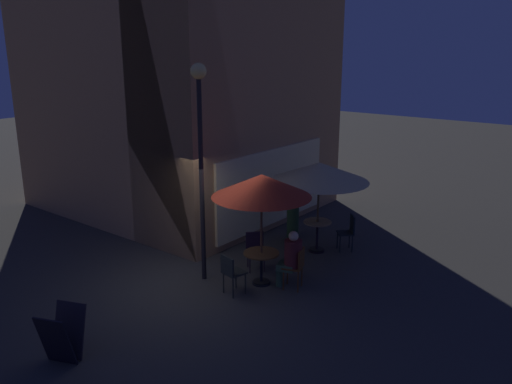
# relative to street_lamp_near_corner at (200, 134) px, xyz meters

# --- Properties ---
(ground_plane) EXTENTS (60.00, 60.00, 0.00)m
(ground_plane) POSITION_rel_street_lamp_near_corner_xyz_m (-0.37, -0.07, -3.24)
(ground_plane) COLOR #36342F
(cafe_building) EXTENTS (6.69, 7.94, 9.17)m
(cafe_building) POSITION_rel_street_lamp_near_corner_xyz_m (2.68, 3.38, 1.34)
(cafe_building) COLOR tan
(cafe_building) RESTS_ON ground
(street_lamp_near_corner) EXTENTS (0.33, 0.33, 4.67)m
(street_lamp_near_corner) POSITION_rel_street_lamp_near_corner_xyz_m (0.00, 0.00, 0.00)
(street_lamp_near_corner) COLOR black
(street_lamp_near_corner) RESTS_ON ground
(menu_sandwich_board) EXTENTS (0.80, 0.75, 0.90)m
(menu_sandwich_board) POSITION_rel_street_lamp_near_corner_xyz_m (-3.71, -0.39, -2.77)
(menu_sandwich_board) COLOR black
(menu_sandwich_board) RESTS_ON ground
(cafe_table_0) EXTENTS (0.77, 0.77, 0.72)m
(cafe_table_0) POSITION_rel_street_lamp_near_corner_xyz_m (0.58, -1.16, -2.70)
(cafe_table_0) COLOR black
(cafe_table_0) RESTS_ON ground
(cafe_table_1) EXTENTS (0.70, 0.70, 0.78)m
(cafe_table_1) POSITION_rel_street_lamp_near_corner_xyz_m (2.92, -1.11, -2.68)
(cafe_table_1) COLOR black
(cafe_table_1) RESTS_ON ground
(patio_umbrella_0) EXTENTS (2.10, 2.10, 2.44)m
(patio_umbrella_0) POSITION_rel_street_lamp_near_corner_xyz_m (0.58, -1.16, -1.04)
(patio_umbrella_0) COLOR black
(patio_umbrella_0) RESTS_ON ground
(patio_umbrella_1) EXTENTS (2.43, 2.43, 2.28)m
(patio_umbrella_1) POSITION_rel_street_lamp_near_corner_xyz_m (2.92, -1.11, -1.20)
(patio_umbrella_1) COLOR black
(patio_umbrella_1) RESTS_ON ground
(cafe_chair_0) EXTENTS (0.50, 0.50, 0.90)m
(cafe_chair_0) POSITION_rel_street_lamp_near_corner_xyz_m (0.83, -1.90, -2.68)
(cafe_chair_0) COLOR #573014
(cafe_chair_0) RESTS_ON ground
(cafe_chair_1) EXTENTS (0.58, 0.58, 0.86)m
(cafe_chair_1) POSITION_rel_street_lamp_near_corner_xyz_m (1.13, -0.55, -2.72)
(cafe_chair_1) COLOR black
(cafe_chair_1) RESTS_ON ground
(cafe_chair_2) EXTENTS (0.48, 0.48, 0.87)m
(cafe_chair_2) POSITION_rel_street_lamp_near_corner_xyz_m (-0.22, -0.99, -2.70)
(cafe_chair_2) COLOR #222623
(cafe_chair_2) RESTS_ON ground
(cafe_chair_3) EXTENTS (0.55, 0.55, 0.93)m
(cafe_chair_3) POSITION_rel_street_lamp_near_corner_xyz_m (3.45, -1.71, -2.68)
(cafe_chair_3) COLOR black
(cafe_chair_3) RESTS_ON ground
(patron_seated_0) EXTENTS (0.47, 0.55, 1.29)m
(patron_seated_0) POSITION_rel_street_lamp_near_corner_xyz_m (0.79, -1.78, -2.51)
(patron_seated_0) COLOR #355136
(patron_seated_0) RESTS_ON ground
(patron_standing_1) EXTENTS (0.37, 0.37, 1.82)m
(patron_standing_1) POSITION_rel_street_lamp_near_corner_xyz_m (3.24, -0.17, -2.33)
(patron_standing_1) COLOR #2A482A
(patron_standing_1) RESTS_ON ground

